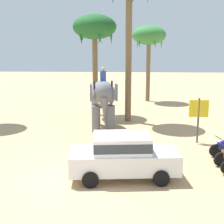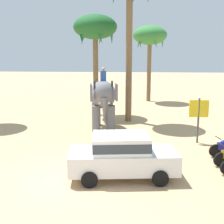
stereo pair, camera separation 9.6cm
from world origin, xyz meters
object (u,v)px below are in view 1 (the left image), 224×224
object	(u,v)px
signboard_yellow	(199,112)
car_sedan_foreground	(123,154)
palm_tree_left_of_road	(149,37)
palm_tree_far_back	(95,30)
elephant_with_mahout	(103,98)

from	to	relation	value
signboard_yellow	car_sedan_foreground	bearing A→B (deg)	-128.69
car_sedan_foreground	palm_tree_left_of_road	distance (m)	19.19
palm_tree_far_back	signboard_yellow	bearing A→B (deg)	-47.70
palm_tree_left_of_road	car_sedan_foreground	bearing A→B (deg)	-95.83
palm_tree_far_back	palm_tree_left_of_road	bearing A→B (deg)	57.24
elephant_with_mahout	palm_tree_far_back	xyz separation A→B (m)	(-0.98, 4.34, 4.36)
car_sedan_foreground	elephant_with_mahout	world-z (taller)	elephant_with_mahout
palm_tree_left_of_road	elephant_with_mahout	bearing A→B (deg)	-106.83
elephant_with_mahout	palm_tree_far_back	world-z (taller)	palm_tree_far_back
palm_tree_far_back	signboard_yellow	size ratio (longest dim) A/B	3.10
car_sedan_foreground	palm_tree_left_of_road	bearing A→B (deg)	84.17
car_sedan_foreground	palm_tree_left_of_road	xyz separation A→B (m)	(1.88, 18.39, 5.17)
signboard_yellow	elephant_with_mahout	bearing A→B (deg)	154.23
signboard_yellow	palm_tree_left_of_road	bearing A→B (deg)	98.12
car_sedan_foreground	palm_tree_far_back	world-z (taller)	palm_tree_far_back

